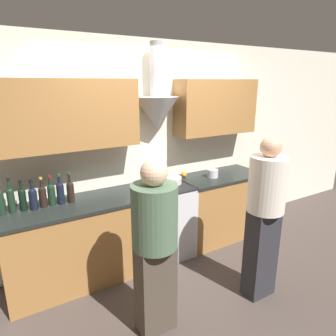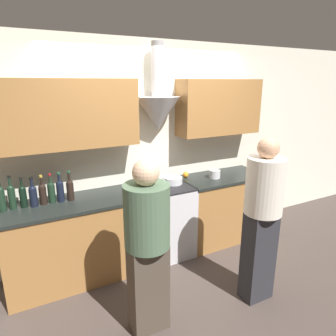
{
  "view_description": "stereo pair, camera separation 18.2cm",
  "coord_description": "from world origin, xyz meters",
  "px_view_note": "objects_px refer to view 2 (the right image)",
  "views": [
    {
      "loc": [
        -1.7,
        -2.63,
        2.11
      ],
      "look_at": [
        0.0,
        0.23,
        1.16
      ],
      "focal_mm": 32.0,
      "sensor_mm": 36.0,
      "label": 1
    },
    {
      "loc": [
        -1.54,
        -2.72,
        2.11
      ],
      "look_at": [
        0.0,
        0.23,
        1.16
      ],
      "focal_mm": 32.0,
      "sensor_mm": 36.0,
      "label": 2
    }
  ],
  "objects_px": {
    "wine_bottle_2": "(23,195)",
    "person_foreground_right": "(262,215)",
    "stock_pot": "(154,182)",
    "saucepan": "(215,174)",
    "stove_range": "(164,220)",
    "wine_bottle_4": "(43,193)",
    "wine_bottle_1": "(12,195)",
    "mixing_bowl": "(173,180)",
    "orange_fruit": "(186,175)",
    "wine_bottle_6": "(60,190)",
    "wine_bottle_3": "(33,195)",
    "wine_bottle_5": "(51,191)",
    "wine_bottle_0": "(1,197)",
    "wine_bottle_7": "(70,189)",
    "person_foreground_left": "(147,242)"
  },
  "relations": [
    {
      "from": "wine_bottle_7",
      "to": "mixing_bowl",
      "type": "distance_m",
      "value": 1.22
    },
    {
      "from": "wine_bottle_1",
      "to": "mixing_bowl",
      "type": "distance_m",
      "value": 1.77
    },
    {
      "from": "wine_bottle_6",
      "to": "wine_bottle_7",
      "type": "bearing_deg",
      "value": -6.15
    },
    {
      "from": "wine_bottle_7",
      "to": "person_foreground_left",
      "type": "xyz_separation_m",
      "value": [
        0.41,
        -1.08,
        -0.19
      ]
    },
    {
      "from": "wine_bottle_3",
      "to": "wine_bottle_2",
      "type": "bearing_deg",
      "value": 164.14
    },
    {
      "from": "wine_bottle_2",
      "to": "saucepan",
      "type": "xyz_separation_m",
      "value": [
        2.26,
        -0.11,
        -0.07
      ]
    },
    {
      "from": "mixing_bowl",
      "to": "person_foreground_right",
      "type": "relative_size",
      "value": 0.14
    },
    {
      "from": "mixing_bowl",
      "to": "orange_fruit",
      "type": "bearing_deg",
      "value": 27.66
    },
    {
      "from": "mixing_bowl",
      "to": "saucepan",
      "type": "relative_size",
      "value": 1.57
    },
    {
      "from": "stock_pot",
      "to": "wine_bottle_0",
      "type": "bearing_deg",
      "value": 176.93
    },
    {
      "from": "wine_bottle_0",
      "to": "wine_bottle_2",
      "type": "distance_m",
      "value": 0.19
    },
    {
      "from": "saucepan",
      "to": "stove_range",
      "type": "bearing_deg",
      "value": 177.87
    },
    {
      "from": "wine_bottle_3",
      "to": "person_foreground_right",
      "type": "xyz_separation_m",
      "value": [
        1.89,
        -1.22,
        -0.13
      ]
    },
    {
      "from": "wine_bottle_2",
      "to": "wine_bottle_5",
      "type": "distance_m",
      "value": 0.27
    },
    {
      "from": "orange_fruit",
      "to": "wine_bottle_2",
      "type": "bearing_deg",
      "value": -177.48
    },
    {
      "from": "wine_bottle_6",
      "to": "saucepan",
      "type": "distance_m",
      "value": 1.91
    },
    {
      "from": "wine_bottle_1",
      "to": "wine_bottle_2",
      "type": "relative_size",
      "value": 1.11
    },
    {
      "from": "wine_bottle_1",
      "to": "stock_pot",
      "type": "bearing_deg",
      "value": -3.8
    },
    {
      "from": "person_foreground_right",
      "to": "mixing_bowl",
      "type": "bearing_deg",
      "value": 104.75
    },
    {
      "from": "stove_range",
      "to": "wine_bottle_3",
      "type": "xyz_separation_m",
      "value": [
        -1.44,
        0.05,
        0.57
      ]
    },
    {
      "from": "stock_pot",
      "to": "saucepan",
      "type": "bearing_deg",
      "value": -0.65
    },
    {
      "from": "orange_fruit",
      "to": "person_foreground_right",
      "type": "bearing_deg",
      "value": -87.79
    },
    {
      "from": "mixing_bowl",
      "to": "orange_fruit",
      "type": "xyz_separation_m",
      "value": [
        0.26,
        0.14,
        -0.0
      ]
    },
    {
      "from": "wine_bottle_4",
      "to": "stock_pot",
      "type": "xyz_separation_m",
      "value": [
        1.21,
        -0.09,
        -0.05
      ]
    },
    {
      "from": "wine_bottle_7",
      "to": "stock_pot",
      "type": "xyz_separation_m",
      "value": [
        0.94,
        -0.07,
        -0.05
      ]
    },
    {
      "from": "wine_bottle_4",
      "to": "saucepan",
      "type": "relative_size",
      "value": 2.12
    },
    {
      "from": "wine_bottle_4",
      "to": "stock_pot",
      "type": "bearing_deg",
      "value": -4.19
    },
    {
      "from": "mixing_bowl",
      "to": "saucepan",
      "type": "xyz_separation_m",
      "value": [
        0.59,
        -0.05,
        0.01
      ]
    },
    {
      "from": "wine_bottle_0",
      "to": "wine_bottle_2",
      "type": "xyz_separation_m",
      "value": [
        0.19,
        0.01,
        -0.01
      ]
    },
    {
      "from": "saucepan",
      "to": "wine_bottle_6",
      "type": "bearing_deg",
      "value": 177.17
    },
    {
      "from": "stove_range",
      "to": "wine_bottle_5",
      "type": "relative_size",
      "value": 2.91
    },
    {
      "from": "stock_pot",
      "to": "wine_bottle_5",
      "type": "bearing_deg",
      "value": 175.01
    },
    {
      "from": "wine_bottle_1",
      "to": "wine_bottle_5",
      "type": "bearing_deg",
      "value": -0.12
    },
    {
      "from": "wine_bottle_6",
      "to": "wine_bottle_3",
      "type": "bearing_deg",
      "value": -177.09
    },
    {
      "from": "wine_bottle_2",
      "to": "person_foreground_right",
      "type": "bearing_deg",
      "value": -32.08
    },
    {
      "from": "wine_bottle_3",
      "to": "person_foreground_left",
      "type": "height_order",
      "value": "person_foreground_left"
    },
    {
      "from": "wine_bottle_6",
      "to": "stock_pot",
      "type": "distance_m",
      "value": 1.05
    },
    {
      "from": "wine_bottle_5",
      "to": "stock_pot",
      "type": "height_order",
      "value": "wine_bottle_5"
    },
    {
      "from": "wine_bottle_1",
      "to": "orange_fruit",
      "type": "relative_size",
      "value": 4.57
    },
    {
      "from": "stock_pot",
      "to": "saucepan",
      "type": "xyz_separation_m",
      "value": [
        0.86,
        -0.01,
        -0.02
      ]
    },
    {
      "from": "saucepan",
      "to": "person_foreground_right",
      "type": "distance_m",
      "value": 1.17
    },
    {
      "from": "wine_bottle_3",
      "to": "wine_bottle_5",
      "type": "bearing_deg",
      "value": 8.77
    },
    {
      "from": "wine_bottle_5",
      "to": "mixing_bowl",
      "type": "distance_m",
      "value": 1.41
    },
    {
      "from": "wine_bottle_1",
      "to": "wine_bottle_4",
      "type": "xyz_separation_m",
      "value": [
        0.28,
        -0.01,
        -0.02
      ]
    },
    {
      "from": "wine_bottle_0",
      "to": "wine_bottle_1",
      "type": "bearing_deg",
      "value": 8.76
    },
    {
      "from": "wine_bottle_4",
      "to": "wine_bottle_6",
      "type": "xyz_separation_m",
      "value": [
        0.17,
        -0.0,
        0.01
      ]
    },
    {
      "from": "wine_bottle_6",
      "to": "mixing_bowl",
      "type": "xyz_separation_m",
      "value": [
        1.32,
        -0.04,
        -0.09
      ]
    },
    {
      "from": "wine_bottle_1",
      "to": "stock_pot",
      "type": "height_order",
      "value": "wine_bottle_1"
    },
    {
      "from": "wine_bottle_1",
      "to": "wine_bottle_3",
      "type": "distance_m",
      "value": 0.19
    },
    {
      "from": "saucepan",
      "to": "wine_bottle_2",
      "type": "bearing_deg",
      "value": 177.29
    }
  ]
}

